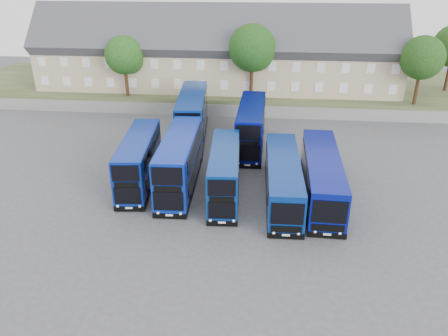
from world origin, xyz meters
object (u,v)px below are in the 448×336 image
tree_mid (253,50)px  tree_east (423,59)px  dd_front_left (139,161)px  tree_west (126,56)px  coach_east_a (283,180)px  dd_front_mid (180,163)px

tree_mid → tree_east: size_ratio=1.12×
dd_front_left → tree_west: (-7.17, 20.54, 5.02)m
tree_east → tree_west: bearing=-180.0°
tree_west → tree_mid: bearing=1.8°
coach_east_a → tree_mid: size_ratio=1.35×
coach_east_a → tree_west: (-19.48, 22.11, 5.40)m
tree_west → coach_east_a: bearing=-48.6°
dd_front_left → tree_mid: bearing=61.6°
dd_front_left → tree_mid: 23.60m
dd_front_mid → tree_mid: 22.72m
dd_front_mid → tree_east: tree_east is taller
dd_front_left → tree_west: tree_west is taller
dd_front_left → coach_east_a: bearing=-12.9°
tree_west → tree_east: bearing=0.0°
dd_front_left → dd_front_mid: 3.65m
tree_mid → dd_front_mid: bearing=-103.7°
dd_front_mid → tree_mid: (5.19, 21.32, 5.86)m
tree_east → dd_front_mid: bearing=-140.4°
dd_front_mid → tree_west: tree_west is taller
dd_front_mid → tree_mid: bearing=74.2°
tree_west → dd_front_mid: bearing=-62.6°
dd_front_mid → tree_mid: tree_mid is taller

